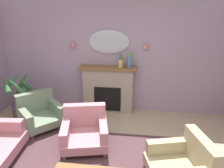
{
  "coord_description": "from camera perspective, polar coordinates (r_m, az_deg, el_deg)",
  "views": [
    {
      "loc": [
        0.52,
        -2.39,
        2.42
      ],
      "look_at": [
        0.03,
        1.39,
        1.09
      ],
      "focal_mm": 34.11,
      "sensor_mm": 36.0,
      "label": 1
    }
  ],
  "objects": [
    {
      "name": "fireplace",
      "position": [
        5.2,
        -1.04,
        -1.57
      ],
      "size": [
        1.36,
        0.36,
        1.16
      ],
      "color": "gray",
      "rests_on": "ground"
    },
    {
      "name": "wall_sconce_right",
      "position": [
        4.95,
        8.98,
        10.23
      ],
      "size": [
        0.14,
        0.14,
        0.14
      ],
      "primitive_type": "cone",
      "color": "#D17066"
    },
    {
      "name": "wall_mirror",
      "position": [
        5.04,
        -0.88,
        11.2
      ],
      "size": [
        0.96,
        0.06,
        0.56
      ],
      "primitive_type": "ellipsoid",
      "color": "#B2BCC6"
    },
    {
      "name": "mantel_vase_left",
      "position": [
        4.91,
        2.35,
        6.44
      ],
      "size": [
        0.1,
        0.1,
        0.34
      ],
      "color": "tan",
      "rests_on": "fireplace"
    },
    {
      "name": "wall_back",
      "position": [
        5.16,
        1.52,
        7.56
      ],
      "size": [
        6.69,
        0.1,
        2.74
      ],
      "primitive_type": "cube",
      "color": "#9E8CA8",
      "rests_on": "ground"
    },
    {
      "name": "armchair_in_corner",
      "position": [
        4.93,
        -18.79,
        -7.22
      ],
      "size": [
        1.15,
        1.15,
        0.71
      ],
      "color": "gray",
      "rests_on": "ground"
    },
    {
      "name": "armchair_by_coffee_table",
      "position": [
        3.47,
        18.63,
        -19.55
      ],
      "size": [
        1.0,
        0.98,
        0.71
      ],
      "color": "tan",
      "rests_on": "ground"
    },
    {
      "name": "wall_sconce_left",
      "position": [
        5.19,
        -10.44,
        10.57
      ],
      "size": [
        0.14,
        0.14,
        0.14
      ],
      "primitive_type": "cone",
      "color": "#D17066"
    },
    {
      "name": "armchair_near_fireplace",
      "position": [
        4.09,
        -7.29,
        -12.03
      ],
      "size": [
        0.96,
        0.97,
        0.71
      ],
      "color": "#B77A84",
      "rests_on": "ground"
    },
    {
      "name": "potted_plant_tall_palm",
      "position": [
        5.43,
        -23.78,
        -2.88
      ],
      "size": [
        0.66,
        0.71,
        1.09
      ],
      "color": "#474C56",
      "rests_on": "ground"
    },
    {
      "name": "mantel_vase_right",
      "position": [
        4.89,
        4.7,
        6.79
      ],
      "size": [
        0.11,
        0.11,
        0.43
      ],
      "color": "#4C7093",
      "rests_on": "fireplace"
    }
  ]
}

